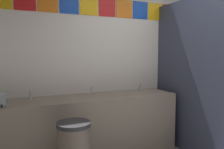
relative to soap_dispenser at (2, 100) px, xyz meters
The scene contains 8 objects.
wall_back 2.24m from the soap_dispenser, 13.14° to the left, with size 4.52×0.09×2.79m.
vanity_counter 1.20m from the soap_dispenser, ahead, with size 2.34×0.58×0.84m.
faucet_left 0.40m from the soap_dispenser, 39.91° to the left, with size 0.04×0.10×0.14m.
faucet_center 1.12m from the soap_dispenser, 13.38° to the left, with size 0.04×0.10×0.14m.
faucet_right 1.89m from the soap_dispenser, ahead, with size 0.04×0.10×0.14m.
soap_dispenser is the anchor object (origin of this frame).
stall_divider 2.59m from the soap_dispenser, 11.16° to the right, with size 0.92×1.41×2.17m.
toilet 2.99m from the soap_dispenser, ahead, with size 0.39×0.49×0.74m.
Camera 1 is at (-2.01, -1.39, 1.42)m, focal length 35.73 mm.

